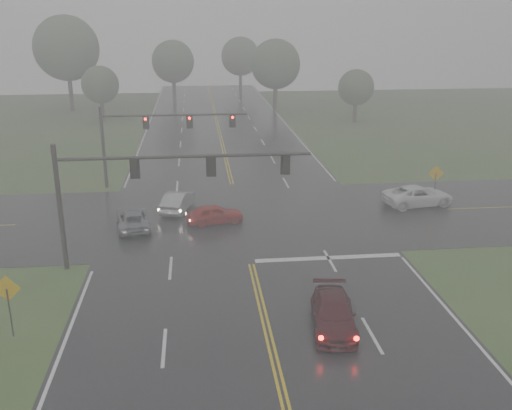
{
  "coord_description": "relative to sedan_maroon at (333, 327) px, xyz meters",
  "views": [
    {
      "loc": [
        -2.9,
        -15.14,
        13.31
      ],
      "look_at": [
        0.48,
        16.0,
        2.85
      ],
      "focal_mm": 40.0,
      "sensor_mm": 36.0,
      "label": 1
    }
  ],
  "objects": [
    {
      "name": "tree_e_near",
      "position": [
        14.96,
        50.45,
        4.45
      ],
      "size": [
        4.62,
        4.62,
        6.79
      ],
      "color": "#342721",
      "rests_on": "ground"
    },
    {
      "name": "tree_n_mid",
      "position": [
        -8.92,
        70.66,
        6.39
      ],
      "size": [
        6.62,
        6.62,
        9.72
      ],
      "color": "#342721",
      "rests_on": "ground"
    },
    {
      "name": "signal_gantry_near",
      "position": [
        -8.9,
        7.73,
        4.95
      ],
      "size": [
        13.64,
        0.31,
        7.0
      ],
      "color": "black",
      "rests_on": "ground"
    },
    {
      "name": "car_grey",
      "position": [
        -10.1,
        13.7,
        0.0
      ],
      "size": [
        2.72,
        4.68,
        1.22
      ],
      "primitive_type": "imported",
      "rotation": [
        0.0,
        0.0,
        3.31
      ],
      "color": "slate",
      "rests_on": "ground"
    },
    {
      "name": "sign_diamond_west",
      "position": [
        -14.04,
        0.78,
        1.95
      ],
      "size": [
        1.2,
        0.15,
        2.89
      ],
      "rotation": [
        0.0,
        0.0,
        -0.09
      ],
      "color": "black",
      "rests_on": "ground"
    },
    {
      "name": "tree_nw_a",
      "position": [
        -17.94,
        55.12,
        4.68
      ],
      "size": [
        4.85,
        4.85,
        7.12
      ],
      "color": "#342721",
      "rests_on": "ground"
    },
    {
      "name": "tree_nw_b",
      "position": [
        -23.55,
        63.84,
        8.86
      ],
      "size": [
        9.16,
        9.16,
        13.46
      ],
      "color": "#342721",
      "rests_on": "ground"
    },
    {
      "name": "sedan_maroon",
      "position": [
        0.0,
        0.0,
        0.0
      ],
      "size": [
        2.48,
        4.8,
        1.33
      ],
      "primitive_type": "imported",
      "rotation": [
        0.0,
        0.0,
        -0.14
      ],
      "color": "#3D0B10",
      "rests_on": "ground"
    },
    {
      "name": "tree_n_far",
      "position": [
        2.47,
        80.24,
        6.46
      ],
      "size": [
        6.69,
        6.69,
        9.83
      ],
      "color": "#342721",
      "rests_on": "ground"
    },
    {
      "name": "sedan_silver",
      "position": [
        -7.25,
        16.97,
        0.0
      ],
      "size": [
        2.52,
        4.47,
        1.4
      ],
      "primitive_type": "imported",
      "rotation": [
        0.0,
        0.0,
        2.88
      ],
      "color": "gray",
      "rests_on": "ground"
    },
    {
      "name": "main_road",
      "position": [
        -2.96,
        13.12,
        0.0
      ],
      "size": [
        18.0,
        160.0,
        0.02
      ],
      "primitive_type": "cube",
      "color": "black",
      "rests_on": "ground"
    },
    {
      "name": "pickup_white",
      "position": [
        10.26,
        16.3,
        0.0
      ],
      "size": [
        5.51,
        3.2,
        1.44
      ],
      "primitive_type": "imported",
      "rotation": [
        0.0,
        0.0,
        1.73
      ],
      "color": "white",
      "rests_on": "ground"
    },
    {
      "name": "cross_street",
      "position": [
        -2.96,
        15.12,
        0.0
      ],
      "size": [
        120.0,
        14.0,
        0.02
      ],
      "primitive_type": "cube",
      "color": "black",
      "rests_on": "ground"
    },
    {
      "name": "stop_bar",
      "position": [
        1.54,
        7.52,
        0.0
      ],
      "size": [
        8.5,
        0.5,
        0.01
      ],
      "primitive_type": "cube",
      "color": "silver",
      "rests_on": "ground"
    },
    {
      "name": "sign_diamond_east",
      "position": [
        11.7,
        16.82,
        1.92
      ],
      "size": [
        1.18,
        0.21,
        2.85
      ],
      "rotation": [
        0.0,
        0.0,
        -0.14
      ],
      "color": "black",
      "rests_on": "ground"
    },
    {
      "name": "sedan_red",
      "position": [
        -4.74,
        14.03,
        0.0
      ],
      "size": [
        4.04,
        2.22,
        1.3
      ],
      "primitive_type": "imported",
      "rotation": [
        0.0,
        0.0,
        1.76
      ],
      "color": "#9C110E",
      "rests_on": "ground"
    },
    {
      "name": "tree_ne_a",
      "position": [
        5.76,
        59.55,
        6.74
      ],
      "size": [
        6.98,
        6.98,
        10.25
      ],
      "color": "#342721",
      "rests_on": "ground"
    },
    {
      "name": "signal_gantry_far",
      "position": [
        -9.58,
        23.54,
        4.6
      ],
      "size": [
        11.62,
        0.33,
        6.55
      ],
      "color": "black",
      "rests_on": "ground"
    }
  ]
}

